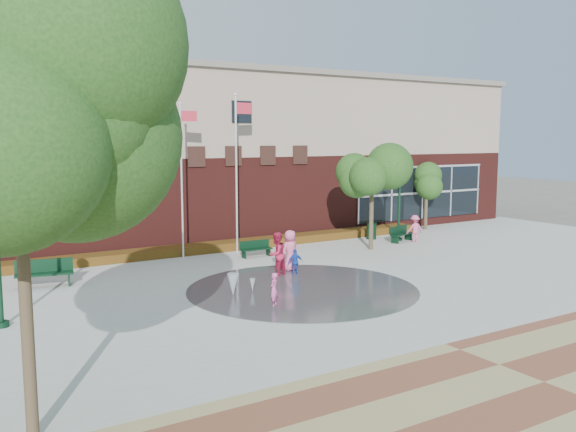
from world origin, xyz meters
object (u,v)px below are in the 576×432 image
flagpole_left (182,172)px  tree_big_left (15,107)px  flagpole_right (237,165)px  trash_can (371,231)px  bench_left (45,279)px  child_splash (274,290)px

flagpole_left → tree_big_left: (-8.84, -14.48, 2.08)m
flagpole_right → trash_can: size_ratio=8.23×
flagpole_left → trash_can: (10.67, -0.48, -3.48)m
flagpole_left → bench_left: size_ratio=3.37×
trash_can → tree_big_left: size_ratio=0.11×
flagpole_left → bench_left: flagpole_left is taller
flagpole_left → child_splash: 9.78m
bench_left → tree_big_left: tree_big_left is taller
bench_left → trash_can: 17.29m
flagpole_left → bench_left: bearing=-152.2°
flagpole_right → child_splash: (-3.29, -9.00, -3.67)m
flagpole_right → bench_left: 10.26m
bench_left → flagpole_right: bearing=24.6°
trash_can → tree_big_left: (-19.52, -14.00, 5.55)m
flagpole_left → flagpole_right: 2.72m
flagpole_right → flagpole_left: bearing=172.2°
bench_left → child_splash: size_ratio=1.87×
child_splash → bench_left: bearing=-90.5°
tree_big_left → bench_left: bearing=78.9°
trash_can → child_splash: 14.23m
flagpole_left → bench_left: 7.84m
bench_left → child_splash: (5.90, -6.67, 0.23)m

